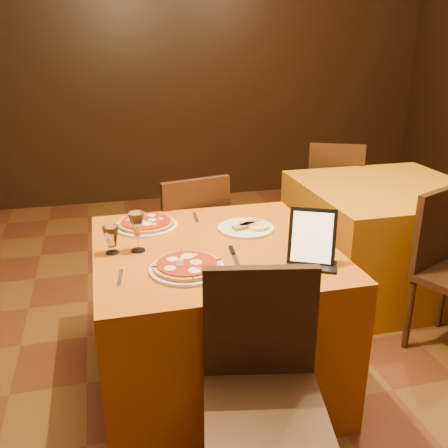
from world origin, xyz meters
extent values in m
cube|color=#5E2D19|center=(0.00, 0.00, -0.01)|extent=(6.00, 7.00, 0.01)
cube|color=black|center=(0.00, 3.50, 1.40)|extent=(6.00, 0.01, 2.80)
cube|color=#AC4F0B|center=(-0.11, 0.32, 0.38)|extent=(1.10, 1.10, 0.75)
cube|color=#B1680B|center=(1.26, 1.02, 0.38)|extent=(1.10, 1.10, 0.75)
cylinder|color=white|center=(-0.27, 0.09, 0.76)|extent=(0.32, 0.32, 0.01)
cylinder|color=#AD4C23|center=(-0.27, 0.09, 0.77)|extent=(0.29, 0.29, 0.02)
cylinder|color=white|center=(-0.38, 0.64, 0.76)|extent=(0.32, 0.32, 0.01)
cylinder|color=#AD4C23|center=(-0.38, 0.64, 0.77)|extent=(0.29, 0.29, 0.02)
cylinder|color=white|center=(0.11, 0.48, 0.76)|extent=(0.29, 0.29, 0.01)
cylinder|color=olive|center=(0.11, 0.48, 0.77)|extent=(0.18, 0.18, 0.02)
cube|color=black|center=(0.27, 0.03, 0.87)|extent=(0.22, 0.18, 0.24)
cube|color=#A6A6AD|center=(-0.05, 0.14, 0.75)|extent=(0.04, 0.25, 0.01)
cube|color=#A3A4A9|center=(-0.55, 0.08, 0.75)|extent=(0.04, 0.15, 0.01)
cube|color=#B8B9C0|center=(-0.11, 0.71, 0.75)|extent=(0.03, 0.17, 0.01)
camera|label=1|loc=(-0.59, -1.79, 1.67)|focal=40.00mm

